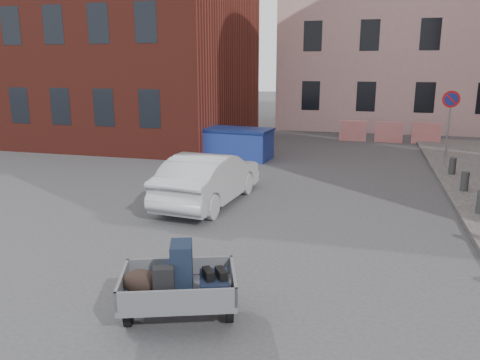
% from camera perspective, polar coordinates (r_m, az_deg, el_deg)
% --- Properties ---
extents(ground, '(120.00, 120.00, 0.00)m').
position_cam_1_polar(ground, '(9.92, -4.78, -7.64)').
color(ground, '#38383A').
rests_on(ground, ground).
extents(building_pink, '(16.00, 8.00, 14.00)m').
position_cam_1_polar(building_pink, '(30.97, 21.68, 19.08)').
color(building_pink, '#CA9D9B').
rests_on(building_pink, ground).
extents(far_building, '(6.00, 6.00, 8.00)m').
position_cam_1_polar(far_building, '(38.47, -22.37, 13.29)').
color(far_building, maroon).
rests_on(far_building, ground).
extents(no_parking_sign, '(0.60, 0.09, 2.65)m').
position_cam_1_polar(no_parking_sign, '(18.42, 24.20, 7.56)').
color(no_parking_sign, gray).
rests_on(no_parking_sign, sidewalk).
extents(barriers, '(4.70, 0.18, 1.00)m').
position_cam_1_polar(barriers, '(23.88, 17.68, 5.59)').
color(barriers, red).
rests_on(barriers, ground).
extents(trailer, '(1.88, 1.98, 1.20)m').
position_cam_1_polar(trailer, '(6.82, -7.60, -12.46)').
color(trailer, black).
rests_on(trailer, ground).
extents(dumpster, '(3.05, 1.80, 1.22)m').
position_cam_1_polar(dumpster, '(18.68, -0.63, 4.49)').
color(dumpster, navy).
rests_on(dumpster, ground).
extents(silver_car, '(1.82, 4.30, 1.38)m').
position_cam_1_polar(silver_car, '(12.53, -3.77, 0.23)').
color(silver_car, '#A7ABAF').
rests_on(silver_car, ground).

